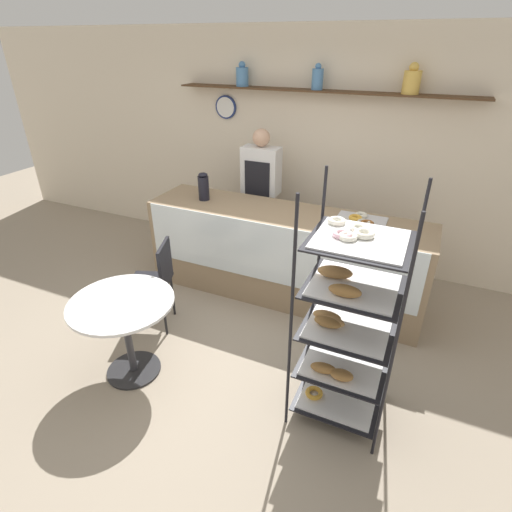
{
  "coord_description": "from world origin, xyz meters",
  "views": [
    {
      "loc": [
        1.28,
        -2.46,
        2.53
      ],
      "look_at": [
        0.0,
        0.39,
        0.83
      ],
      "focal_mm": 28.0,
      "sensor_mm": 36.0,
      "label": 1
    }
  ],
  "objects_px": {
    "cafe_table": "(124,319)",
    "cafe_chair": "(157,276)",
    "coffee_carafe": "(204,187)",
    "person_worker": "(261,194)",
    "pastry_rack": "(345,322)",
    "donut_tray_counter": "(361,220)"
  },
  "relations": [
    {
      "from": "pastry_rack",
      "to": "cafe_chair",
      "type": "bearing_deg",
      "value": 170.13
    },
    {
      "from": "donut_tray_counter",
      "to": "coffee_carafe",
      "type": "bearing_deg",
      "value": -176.84
    },
    {
      "from": "cafe_table",
      "to": "cafe_chair",
      "type": "relative_size",
      "value": 0.92
    },
    {
      "from": "person_worker",
      "to": "cafe_table",
      "type": "distance_m",
      "value": 2.27
    },
    {
      "from": "cafe_table",
      "to": "donut_tray_counter",
      "type": "distance_m",
      "value": 2.33
    },
    {
      "from": "person_worker",
      "to": "cafe_chair",
      "type": "bearing_deg",
      "value": -103.46
    },
    {
      "from": "cafe_chair",
      "to": "donut_tray_counter",
      "type": "bearing_deg",
      "value": 102.31
    },
    {
      "from": "cafe_table",
      "to": "donut_tray_counter",
      "type": "xyz_separation_m",
      "value": [
        1.49,
        1.74,
        0.44
      ]
    },
    {
      "from": "cafe_table",
      "to": "coffee_carafe",
      "type": "height_order",
      "value": "coffee_carafe"
    },
    {
      "from": "pastry_rack",
      "to": "cafe_table",
      "type": "relative_size",
      "value": 2.18
    },
    {
      "from": "cafe_table",
      "to": "donut_tray_counter",
      "type": "bearing_deg",
      "value": 49.4
    },
    {
      "from": "person_worker",
      "to": "cafe_chair",
      "type": "distance_m",
      "value": 1.67
    },
    {
      "from": "pastry_rack",
      "to": "coffee_carafe",
      "type": "height_order",
      "value": "pastry_rack"
    },
    {
      "from": "pastry_rack",
      "to": "cafe_chair",
      "type": "distance_m",
      "value": 1.89
    },
    {
      "from": "pastry_rack",
      "to": "person_worker",
      "type": "distance_m",
      "value": 2.4
    },
    {
      "from": "coffee_carafe",
      "to": "donut_tray_counter",
      "type": "relative_size",
      "value": 0.64
    },
    {
      "from": "pastry_rack",
      "to": "cafe_chair",
      "type": "height_order",
      "value": "pastry_rack"
    },
    {
      "from": "pastry_rack",
      "to": "person_worker",
      "type": "xyz_separation_m",
      "value": [
        -1.46,
        1.9,
        0.08
      ]
    },
    {
      "from": "cafe_table",
      "to": "cafe_chair",
      "type": "height_order",
      "value": "cafe_chair"
    },
    {
      "from": "cafe_chair",
      "to": "coffee_carafe",
      "type": "distance_m",
      "value": 1.15
    },
    {
      "from": "pastry_rack",
      "to": "cafe_table",
      "type": "distance_m",
      "value": 1.74
    },
    {
      "from": "person_worker",
      "to": "donut_tray_counter",
      "type": "distance_m",
      "value": 1.37
    }
  ]
}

